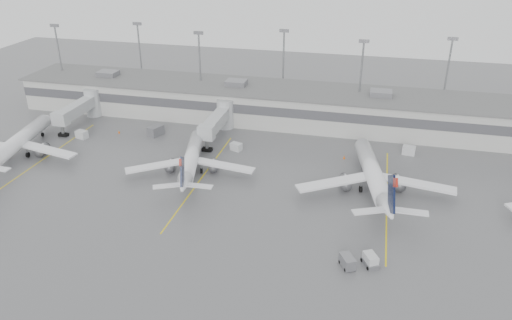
% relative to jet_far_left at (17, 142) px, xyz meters
% --- Properties ---
extents(ground, '(260.00, 260.00, 0.00)m').
position_rel_jet_far_left_xyz_m(ground, '(58.37, -24.21, -3.12)').
color(ground, '#57585A').
rests_on(ground, ground).
extents(terminal, '(152.00, 17.00, 9.45)m').
position_rel_jet_far_left_xyz_m(terminal, '(58.37, 33.77, 1.05)').
color(terminal, '#B5B5AF').
rests_on(terminal, ground).
extents(light_masts, '(142.40, 8.00, 20.60)m').
position_rel_jet_far_left_xyz_m(light_masts, '(58.37, 39.54, 8.91)').
color(light_masts, gray).
rests_on(light_masts, ground).
extents(jet_bridge_left, '(4.00, 17.20, 7.00)m').
position_rel_jet_far_left_xyz_m(jet_bridge_left, '(2.87, 21.51, 0.75)').
color(jet_bridge_left, '#ADB0B3').
rests_on(jet_bridge_left, ground).
extents(jet_bridge_right, '(4.00, 17.20, 7.00)m').
position_rel_jet_far_left_xyz_m(jet_bridge_right, '(37.87, 21.51, 0.75)').
color(jet_bridge_right, '#ADB0B3').
rests_on(jet_bridge_right, ground).
extents(stand_markings, '(105.25, 40.00, 0.01)m').
position_rel_jet_far_left_xyz_m(stand_markings, '(58.37, -0.21, -3.11)').
color(stand_markings, yellow).
rests_on(stand_markings, ground).
extents(jet_far_left, '(27.33, 30.87, 10.04)m').
position_rel_jet_far_left_xyz_m(jet_far_left, '(0.00, 0.00, 0.00)').
color(jet_far_left, white).
rests_on(jet_far_left, ground).
extents(jet_mid_left, '(24.66, 27.98, 9.21)m').
position_rel_jet_far_left_xyz_m(jet_mid_left, '(38.14, 1.53, -0.26)').
color(jet_mid_left, white).
rests_on(jet_mid_left, ground).
extents(jet_mid_right, '(28.30, 32.04, 10.48)m').
position_rel_jet_far_left_xyz_m(jet_mid_right, '(73.21, 2.31, 0.14)').
color(jet_mid_right, white).
rests_on(jet_mid_right, ground).
extents(baggage_tug, '(2.84, 3.30, 1.82)m').
position_rel_jet_far_left_xyz_m(baggage_tug, '(73.61, -20.34, -2.41)').
color(baggage_tug, silver).
rests_on(baggage_tug, ground).
extents(baggage_cart, '(2.68, 3.17, 1.77)m').
position_rel_jet_far_left_xyz_m(baggage_cart, '(70.41, -21.54, -2.20)').
color(baggage_cart, slate).
rests_on(baggage_cart, ground).
extents(gse_uld_a, '(2.87, 2.26, 1.80)m').
position_rel_jet_far_left_xyz_m(gse_uld_a, '(7.74, 11.71, -2.22)').
color(gse_uld_a, silver).
rests_on(gse_uld_a, ground).
extents(gse_uld_b, '(2.75, 2.27, 1.67)m').
position_rel_jet_far_left_xyz_m(gse_uld_b, '(43.89, 13.64, -2.28)').
color(gse_uld_b, silver).
rests_on(gse_uld_b, ground).
extents(gse_uld_c, '(2.86, 2.12, 1.87)m').
position_rel_jet_far_left_xyz_m(gse_uld_c, '(80.23, 20.34, -2.19)').
color(gse_uld_c, silver).
rests_on(gse_uld_c, ground).
extents(gse_loader, '(3.35, 4.16, 2.25)m').
position_rel_jet_far_left_xyz_m(gse_loader, '(23.46, 17.38, -1.99)').
color(gse_loader, slate).
rests_on(gse_loader, ground).
extents(cone_a, '(0.42, 0.42, 0.67)m').
position_rel_jet_far_left_xyz_m(cone_a, '(14.53, 16.41, -2.79)').
color(cone_a, '#FE5F05').
rests_on(cone_a, ground).
extents(cone_b, '(0.44, 0.44, 0.70)m').
position_rel_jet_far_left_xyz_m(cone_b, '(35.07, 16.70, -2.77)').
color(cone_b, '#FE5F05').
rests_on(cone_b, ground).
extents(cone_c, '(0.46, 0.46, 0.73)m').
position_rel_jet_far_left_xyz_m(cone_c, '(67.06, 14.85, -2.76)').
color(cone_c, '#FE5F05').
rests_on(cone_c, ground).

